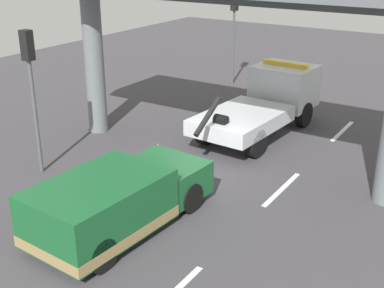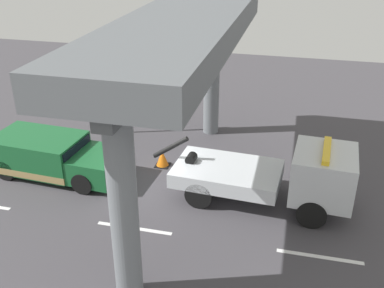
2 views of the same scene
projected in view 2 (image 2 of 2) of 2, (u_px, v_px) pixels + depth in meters
name	position (u px, v px, depth m)	size (l,w,h in m)	color
ground_plane	(159.00, 188.00, 17.42)	(60.00, 40.00, 0.10)	#423F44
lane_stripe_mid	(134.00, 228.00, 15.06)	(2.60, 0.16, 0.01)	silver
lane_stripe_east	(320.00, 257.00, 13.78)	(2.60, 0.16, 0.01)	silver
tow_truck_white	(281.00, 175.00, 15.85)	(7.32, 2.76, 2.46)	silver
towed_van_green	(52.00, 156.00, 18.00)	(5.32, 2.50, 1.58)	#195B2D
overpass_structure	(180.00, 44.00, 14.71)	(3.60, 12.96, 6.47)	slate
traffic_light_near	(123.00, 66.00, 20.40)	(0.39, 0.32, 4.55)	#515456
traffic_cone_orange	(162.00, 158.00, 18.78)	(0.58, 0.58, 0.70)	orange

